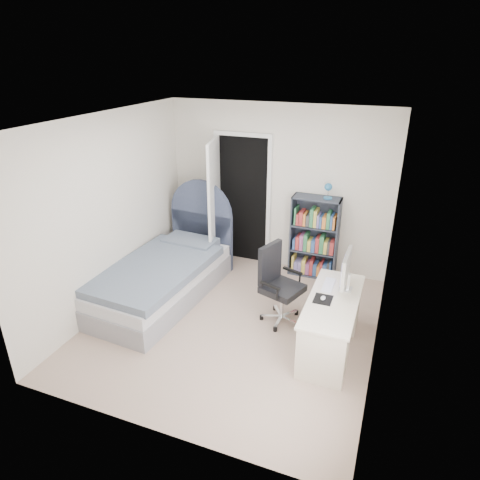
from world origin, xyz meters
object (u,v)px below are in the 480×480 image
(desk, at_px, (331,321))
(nightstand, at_px, (197,235))
(bookcase, at_px, (314,240))
(office_chair, at_px, (277,280))
(bed, at_px, (165,274))
(floor_lamp, at_px, (206,227))

(desk, bearing_deg, nightstand, 146.63)
(bookcase, height_order, office_chair, bookcase)
(bed, bearing_deg, nightstand, 97.11)
(office_chair, bearing_deg, floor_lamp, 140.37)
(floor_lamp, bearing_deg, bed, -90.12)
(floor_lamp, height_order, bookcase, bookcase)
(bed, height_order, bookcase, bookcase)
(bed, distance_m, desk, 2.38)
(floor_lamp, relative_size, bookcase, 0.87)
(floor_lamp, xyz_separation_m, office_chair, (1.61, -1.33, 0.03))
(bed, xyz_separation_m, desk, (2.36, -0.36, 0.04))
(bed, xyz_separation_m, office_chair, (1.61, -0.01, 0.24))
(nightstand, height_order, bookcase, bookcase)
(bookcase, bearing_deg, desk, -71.27)
(desk, bearing_deg, bed, 171.28)
(bookcase, relative_size, desk, 1.09)
(bed, height_order, nightstand, bed)
(nightstand, xyz_separation_m, desk, (2.52, -1.66, 0.01))
(floor_lamp, distance_m, desk, 2.90)
(desk, bearing_deg, bookcase, 108.73)
(nightstand, relative_size, floor_lamp, 0.43)
(nightstand, relative_size, desk, 0.40)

